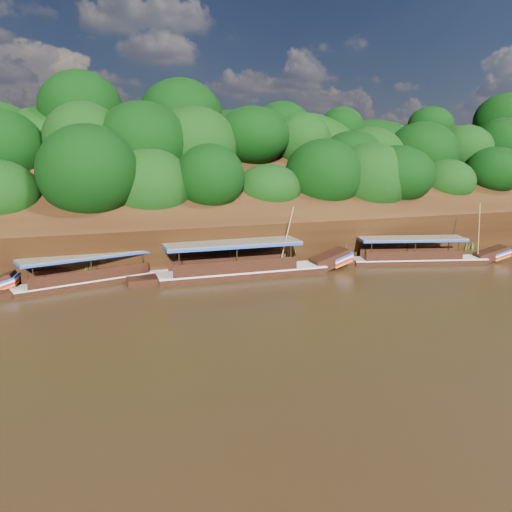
{
  "coord_description": "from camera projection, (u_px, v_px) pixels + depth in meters",
  "views": [
    {
      "loc": [
        -14.39,
        -27.7,
        9.27
      ],
      "look_at": [
        -1.73,
        7.0,
        1.53
      ],
      "focal_mm": 35.0,
      "sensor_mm": 36.0,
      "label": 1
    }
  ],
  "objects": [
    {
      "name": "riverbank",
      "position": [
        220.0,
        223.0,
        52.71
      ],
      "size": [
        120.0,
        30.06,
        19.4
      ],
      "color": "black",
      "rests_on": "ground"
    },
    {
      "name": "ground",
      "position": [
        318.0,
        298.0,
        32.2
      ],
      "size": [
        160.0,
        160.0,
        0.0
      ],
      "primitive_type": "plane",
      "color": "black",
      "rests_on": "ground"
    },
    {
      "name": "boat_1",
      "position": [
        253.0,
        267.0,
        38.12
      ],
      "size": [
        15.48,
        3.0,
        5.79
      ],
      "rotation": [
        0.0,
        0.0,
        -0.03
      ],
      "color": "black",
      "rests_on": "ground"
    },
    {
      "name": "reeds",
      "position": [
        222.0,
        260.0,
        39.6
      ],
      "size": [
        51.03,
        2.49,
        2.06
      ],
      "color": "#326318",
      "rests_on": "ground"
    },
    {
      "name": "boat_0",
      "position": [
        427.0,
        257.0,
        42.45
      ],
      "size": [
        13.46,
        5.3,
        5.53
      ],
      "rotation": [
        0.0,
        0.0,
        -0.27
      ],
      "color": "black",
      "rests_on": "ground"
    },
    {
      "name": "boat_2",
      "position": [
        108.0,
        274.0,
        36.37
      ],
      "size": [
        13.75,
        5.47,
        4.84
      ],
      "rotation": [
        0.0,
        0.0,
        0.28
      ],
      "color": "black",
      "rests_on": "ground"
    }
  ]
}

